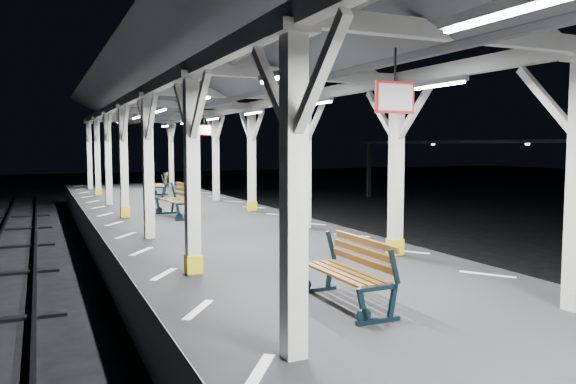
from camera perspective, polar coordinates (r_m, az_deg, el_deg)
ground at (r=8.80m, az=7.27°, el=-16.18°), size 120.00×120.00×0.00m
platform at (r=8.63m, az=7.31°, el=-13.08°), size 6.00×50.00×1.00m
hazard_stripes_left at (r=7.55m, az=-9.09°, el=-11.72°), size 1.00×48.00×0.01m
hazard_stripes_right at (r=9.96m, az=19.60°, el=-7.90°), size 1.00×48.00×0.01m
canopy at (r=8.32m, az=7.68°, el=14.54°), size 5.40×49.00×4.65m
bench_mid at (r=7.60m, az=6.45°, el=-7.86°), size 0.63×1.67×0.90m
bench_far at (r=17.03m, az=-11.00°, el=-0.72°), size 0.91×1.92×1.00m
bench_extra at (r=23.77m, az=-12.75°, el=0.76°), size 1.10×1.93×0.98m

